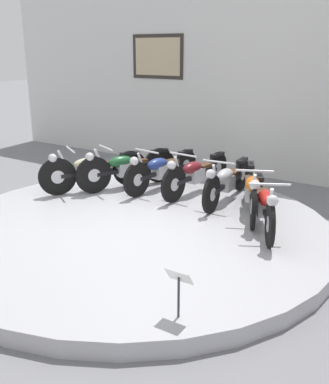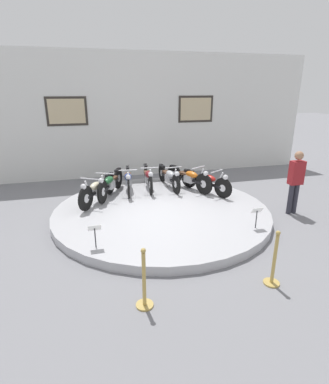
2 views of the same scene
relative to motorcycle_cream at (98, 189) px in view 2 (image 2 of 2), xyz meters
name	(u,v)px [view 2 (image 2 of 2)]	position (x,y,z in m)	size (l,w,h in m)	color
ground_plane	(162,215)	(1.62, -0.86, -0.60)	(60.00, 60.00, 0.00)	slate
display_platform	(162,211)	(1.62, -0.86, -0.50)	(5.70, 5.70, 0.21)	#ADADB2
back_wall	(134,116)	(1.62, 3.33, 1.66)	(14.00, 0.22, 4.52)	silver
motorcycle_cream	(98,189)	(0.00, 0.00, 0.00)	(1.09, 1.75, 0.81)	black
motorcycle_green	(110,183)	(0.39, 0.46, 0.00)	(0.89, 1.85, 0.81)	black
motorcycle_blue	(128,179)	(0.96, 0.77, -0.02)	(0.54, 1.96, 0.78)	black
motorcycle_maroon	(148,177)	(1.62, 0.87, -0.02)	(0.54, 1.96, 0.78)	black
motorcycle_silver	(169,177)	(2.28, 0.76, -0.02)	(0.54, 1.95, 0.78)	black
motorcycle_orange	(189,177)	(2.85, 0.46, -0.01)	(0.89, 1.83, 0.80)	black
motorcycle_red	(206,181)	(3.24, 0.00, -0.03)	(0.97, 1.75, 0.78)	black
info_placard_front_left	(95,231)	(-0.18, -2.60, -0.03)	(0.26, 0.11, 0.51)	#333338
info_placard_front_centre	(257,213)	(3.42, -2.60, -0.03)	(0.26, 0.11, 0.51)	#333338
visitor_standing	(296,179)	(5.09, -1.65, 0.38)	(0.36, 0.23, 1.72)	#2D2D38
stanchion_post_left_of_entry	(144,287)	(0.49, -4.29, -0.26)	(0.28, 0.28, 1.02)	tan
stanchion_post_right_of_entry	(274,267)	(2.75, -4.29, -0.26)	(0.28, 0.28, 1.02)	tan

